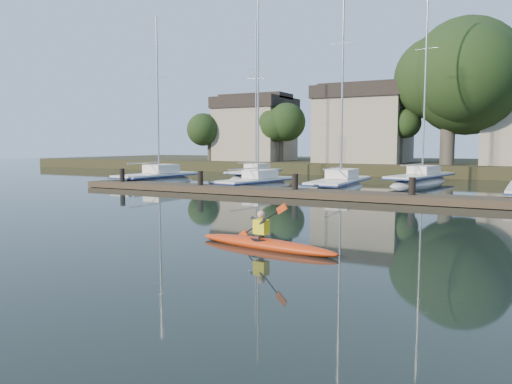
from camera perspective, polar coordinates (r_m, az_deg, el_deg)
The scene contains 9 objects.
ground at distance 12.86m, azimuth -8.07°, elevation -6.94°, with size 160.00×160.00×0.00m, color black.
kayak at distance 13.33m, azimuth 1.02°, elevation -5.70°, with size 4.39×1.26×1.39m.
dock at distance 25.40m, azimuth 10.71°, elevation -0.37°, with size 34.00×2.00×1.80m.
sailboat_0 at distance 36.20m, azimuth -11.23°, elevation 0.68°, with size 2.86×8.31×12.97m.
sailboat_1 at distance 31.68m, azimuth 0.01°, elevation 0.19°, with size 3.24×8.06×12.83m.
sailboat_2 at distance 31.00m, azimuth 9.52°, elevation -0.03°, with size 2.38×9.20×15.13m.
sailboat_5 at distance 41.76m, azimuth -0.15°, elevation 1.47°, with size 2.10×8.50×14.03m.
sailboat_6 at distance 37.33m, azimuth 18.28°, elevation 0.69°, with size 4.09×10.35×16.11m.
shore at distance 50.79m, azimuth 21.31°, elevation 5.65°, with size 90.00×25.25×12.75m.
Camera 1 is at (7.37, -10.17, 2.76)m, focal length 35.00 mm.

